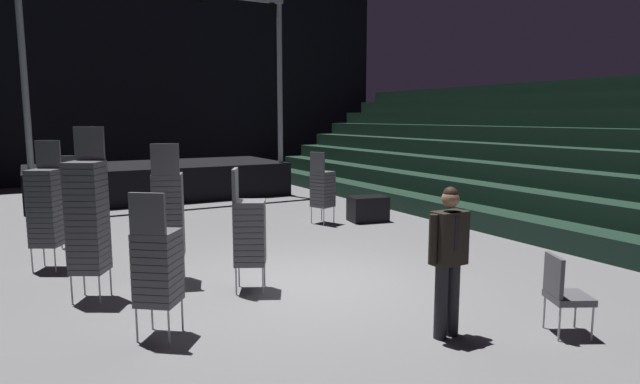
{
  "coord_description": "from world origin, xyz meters",
  "views": [
    {
      "loc": [
        -3.65,
        -6.91,
        2.52
      ],
      "look_at": [
        0.18,
        -0.0,
        1.4
      ],
      "focal_mm": 29.82,
      "sensor_mm": 36.0,
      "label": 1
    }
  ],
  "objects_px": {
    "chair_stack_front_right": "(322,188)",
    "equipment_road_case": "(368,209)",
    "chair_stack_mid_centre": "(73,201)",
    "chair_stack_front_left": "(249,230)",
    "chair_stack_rear_left": "(46,206)",
    "chair_stack_mid_left": "(88,215)",
    "chair_stack_mid_right": "(157,265)",
    "stage_riser": "(159,178)",
    "man_with_tie": "(449,253)",
    "loose_chair_near_man": "(563,290)",
    "chair_stack_rear_right": "(168,213)"
  },
  "relations": [
    {
      "from": "chair_stack_mid_centre",
      "to": "chair_stack_rear_right",
      "type": "xyz_separation_m",
      "value": [
        1.09,
        -3.18,
        0.17
      ]
    },
    {
      "from": "stage_riser",
      "to": "chair_stack_rear_right",
      "type": "height_order",
      "value": "stage_riser"
    },
    {
      "from": "chair_stack_mid_centre",
      "to": "chair_stack_front_left",
      "type": "bearing_deg",
      "value": -35.6
    },
    {
      "from": "chair_stack_rear_right",
      "to": "loose_chair_near_man",
      "type": "bearing_deg",
      "value": -32.42
    },
    {
      "from": "chair_stack_mid_right",
      "to": "chair_stack_mid_centre",
      "type": "relative_size",
      "value": 0.95
    },
    {
      "from": "chair_stack_front_right",
      "to": "chair_stack_mid_right",
      "type": "relative_size",
      "value": 1.0
    },
    {
      "from": "chair_stack_mid_left",
      "to": "equipment_road_case",
      "type": "bearing_deg",
      "value": -127.25
    },
    {
      "from": "chair_stack_front_right",
      "to": "equipment_road_case",
      "type": "relative_size",
      "value": 1.9
    },
    {
      "from": "chair_stack_front_left",
      "to": "equipment_road_case",
      "type": "distance_m",
      "value": 5.71
    },
    {
      "from": "chair_stack_mid_left",
      "to": "chair_stack_mid_centre",
      "type": "bearing_deg",
      "value": -61.67
    },
    {
      "from": "man_with_tie",
      "to": "stage_riser",
      "type": "bearing_deg",
      "value": -88.63
    },
    {
      "from": "chair_stack_mid_right",
      "to": "loose_chair_near_man",
      "type": "height_order",
      "value": "chair_stack_mid_right"
    },
    {
      "from": "chair_stack_rear_right",
      "to": "stage_riser",
      "type": "bearing_deg",
      "value": 96.84
    },
    {
      "from": "chair_stack_front_left",
      "to": "stage_riser",
      "type": "bearing_deg",
      "value": -158.45
    },
    {
      "from": "stage_riser",
      "to": "equipment_road_case",
      "type": "relative_size",
      "value": 8.44
    },
    {
      "from": "chair_stack_front_right",
      "to": "chair_stack_mid_left",
      "type": "bearing_deg",
      "value": -81.45
    },
    {
      "from": "chair_stack_mid_left",
      "to": "chair_stack_rear_right",
      "type": "bearing_deg",
      "value": -135.53
    },
    {
      "from": "chair_stack_rear_left",
      "to": "equipment_road_case",
      "type": "xyz_separation_m",
      "value": [
        6.97,
        0.84,
        -0.76
      ]
    },
    {
      "from": "stage_riser",
      "to": "chair_stack_mid_centre",
      "type": "relative_size",
      "value": 4.23
    },
    {
      "from": "chair_stack_front_left",
      "to": "loose_chair_near_man",
      "type": "relative_size",
      "value": 1.9
    },
    {
      "from": "chair_stack_front_left",
      "to": "chair_stack_rear_left",
      "type": "distance_m",
      "value": 3.67
    },
    {
      "from": "chair_stack_mid_left",
      "to": "chair_stack_mid_centre",
      "type": "relative_size",
      "value": 1.33
    },
    {
      "from": "chair_stack_rear_left",
      "to": "chair_stack_mid_centre",
      "type": "bearing_deg",
      "value": -79.35
    },
    {
      "from": "chair_stack_front_left",
      "to": "man_with_tie",
      "type": "bearing_deg",
      "value": 54.12
    },
    {
      "from": "chair_stack_mid_left",
      "to": "stage_riser",
      "type": "bearing_deg",
      "value": -78.22
    },
    {
      "from": "chair_stack_rear_left",
      "to": "chair_stack_rear_right",
      "type": "relative_size",
      "value": 1.0
    },
    {
      "from": "chair_stack_front_left",
      "to": "equipment_road_case",
      "type": "relative_size",
      "value": 1.99
    },
    {
      "from": "man_with_tie",
      "to": "chair_stack_rear_right",
      "type": "bearing_deg",
      "value": -58.85
    },
    {
      "from": "chair_stack_front_right",
      "to": "chair_stack_rear_right",
      "type": "height_order",
      "value": "chair_stack_rear_right"
    },
    {
      "from": "man_with_tie",
      "to": "chair_stack_rear_right",
      "type": "relative_size",
      "value": 0.82
    },
    {
      "from": "chair_stack_mid_left",
      "to": "chair_stack_mid_right",
      "type": "distance_m",
      "value": 1.86
    },
    {
      "from": "chair_stack_rear_left",
      "to": "chair_stack_rear_right",
      "type": "xyz_separation_m",
      "value": [
        1.6,
        -1.66,
        0.0
      ]
    },
    {
      "from": "chair_stack_front_left",
      "to": "loose_chair_near_man",
      "type": "distance_m",
      "value": 4.17
    },
    {
      "from": "chair_stack_mid_right",
      "to": "equipment_road_case",
      "type": "xyz_separation_m",
      "value": [
        5.98,
        4.56,
        -0.56
      ]
    },
    {
      "from": "chair_stack_mid_right",
      "to": "chair_stack_mid_centre",
      "type": "distance_m",
      "value": 5.26
    },
    {
      "from": "chair_stack_mid_right",
      "to": "chair_stack_rear_right",
      "type": "bearing_deg",
      "value": 110.41
    },
    {
      "from": "stage_riser",
      "to": "chair_stack_front_left",
      "type": "height_order",
      "value": "stage_riser"
    },
    {
      "from": "chair_stack_mid_left",
      "to": "chair_stack_rear_right",
      "type": "height_order",
      "value": "chair_stack_mid_left"
    },
    {
      "from": "man_with_tie",
      "to": "loose_chair_near_man",
      "type": "distance_m",
      "value": 1.43
    },
    {
      "from": "chair_stack_front_right",
      "to": "chair_stack_mid_centre",
      "type": "height_order",
      "value": "chair_stack_mid_centre"
    },
    {
      "from": "man_with_tie",
      "to": "chair_stack_rear_left",
      "type": "xyz_separation_m",
      "value": [
        -3.88,
        5.32,
        0.08
      ]
    },
    {
      "from": "chair_stack_front_right",
      "to": "chair_stack_mid_centre",
      "type": "xyz_separation_m",
      "value": [
        -5.34,
        0.4,
        0.04
      ]
    },
    {
      "from": "equipment_road_case",
      "to": "chair_stack_front_left",
      "type": "bearing_deg",
      "value": -141.76
    },
    {
      "from": "equipment_road_case",
      "to": "chair_stack_mid_centre",
      "type": "bearing_deg",
      "value": 173.96
    },
    {
      "from": "equipment_road_case",
      "to": "chair_stack_rear_right",
      "type": "bearing_deg",
      "value": -155.02
    },
    {
      "from": "chair_stack_mid_right",
      "to": "equipment_road_case",
      "type": "relative_size",
      "value": 1.9
    },
    {
      "from": "chair_stack_rear_left",
      "to": "chair_stack_front_left",
      "type": "bearing_deg",
      "value": 162.42
    },
    {
      "from": "chair_stack_mid_centre",
      "to": "equipment_road_case",
      "type": "xyz_separation_m",
      "value": [
        6.45,
        -0.68,
        -0.6
      ]
    },
    {
      "from": "stage_riser",
      "to": "loose_chair_near_man",
      "type": "xyz_separation_m",
      "value": [
        1.68,
        -13.28,
        -0.08
      ]
    },
    {
      "from": "stage_riser",
      "to": "loose_chair_near_man",
      "type": "height_order",
      "value": "stage_riser"
    }
  ]
}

